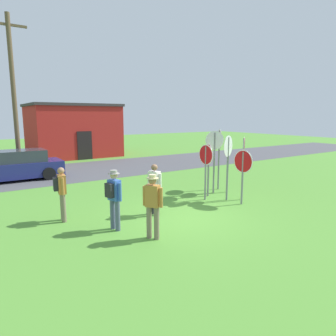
% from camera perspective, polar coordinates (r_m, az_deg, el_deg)
% --- Properties ---
extents(ground_plane, '(80.00, 80.00, 0.00)m').
position_cam_1_polar(ground_plane, '(9.90, 2.62, -9.30)').
color(ground_plane, '#518E33').
extents(street_asphalt, '(60.00, 6.40, 0.01)m').
position_cam_1_polar(street_asphalt, '(18.81, -16.24, -0.51)').
color(street_asphalt, '#4C4C51').
rests_on(street_asphalt, ground).
extents(building_background, '(6.63, 5.66, 4.13)m').
position_cam_1_polar(building_background, '(25.99, -17.39, 6.76)').
color(building_background, '#B2231E').
rests_on(building_background, ground).
extents(utility_pole, '(1.80, 0.24, 8.46)m').
position_cam_1_polar(utility_pole, '(18.66, -26.89, 12.36)').
color(utility_pole, brown).
rests_on(utility_pole, ground).
extents(parked_car_on_street, '(4.32, 2.06, 1.51)m').
position_cam_1_polar(parked_car_on_street, '(17.26, -26.19, 0.28)').
color(parked_car_on_street, navy).
rests_on(parked_car_on_street, ground).
extents(stop_sign_leaning_right, '(0.08, 0.83, 2.02)m').
position_cam_1_polar(stop_sign_leaning_right, '(11.38, 13.81, 0.10)').
color(stop_sign_leaning_right, slate).
rests_on(stop_sign_leaning_right, ground).
extents(stop_sign_far_back, '(0.69, 0.36, 2.61)m').
position_cam_1_polar(stop_sign_far_back, '(12.79, 8.66, 3.19)').
color(stop_sign_far_back, slate).
rests_on(stop_sign_far_back, ground).
extents(stop_sign_nearest, '(0.48, 0.77, 2.66)m').
position_cam_1_polar(stop_sign_nearest, '(13.49, 9.56, 3.78)').
color(stop_sign_nearest, slate).
rests_on(stop_sign_nearest, ground).
extents(stop_sign_rear_right, '(0.07, 0.78, 2.15)m').
position_cam_1_polar(stop_sign_rear_right, '(11.73, 7.06, 1.06)').
color(stop_sign_rear_right, slate).
rests_on(stop_sign_rear_right, ground).
extents(stop_sign_low_front, '(0.26, 0.66, 2.12)m').
position_cam_1_polar(stop_sign_low_front, '(12.30, 7.58, 1.28)').
color(stop_sign_low_front, slate).
rests_on(stop_sign_low_front, ground).
extents(stop_sign_leaning_left, '(0.52, 0.65, 2.30)m').
position_cam_1_polar(stop_sign_leaning_left, '(13.03, 11.13, 2.31)').
color(stop_sign_leaning_left, slate).
rests_on(stop_sign_leaning_left, ground).
extents(stop_sign_tallest, '(0.52, 0.49, 2.44)m').
position_cam_1_polar(stop_sign_tallest, '(11.97, 13.93, 1.90)').
color(stop_sign_tallest, slate).
rests_on(stop_sign_tallest, ground).
extents(stop_sign_rear_left, '(0.75, 0.33, 2.50)m').
position_cam_1_polar(stop_sign_rear_left, '(11.77, 11.13, 2.23)').
color(stop_sign_rear_left, slate).
rests_on(stop_sign_rear_left, ground).
extents(person_near_signs, '(0.42, 0.55, 1.74)m').
position_cam_1_polar(person_near_signs, '(8.74, -10.08, -5.12)').
color(person_near_signs, '#4C5670').
rests_on(person_near_signs, ground).
extents(person_holding_notes, '(0.32, 0.55, 1.69)m').
position_cam_1_polar(person_holding_notes, '(9.96, -2.53, -3.48)').
color(person_holding_notes, '#2D2D33').
rests_on(person_holding_notes, ground).
extents(person_with_sunhat, '(0.39, 0.56, 1.69)m').
position_cam_1_polar(person_with_sunhat, '(9.88, -19.32, -3.95)').
color(person_with_sunhat, '#7A6B56').
rests_on(person_with_sunhat, ground).
extents(person_in_dark_shirt, '(0.38, 0.49, 1.74)m').
position_cam_1_polar(person_in_dark_shirt, '(8.02, -2.89, -6.52)').
color(person_in_dark_shirt, '#7A6B56').
rests_on(person_in_dark_shirt, ground).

